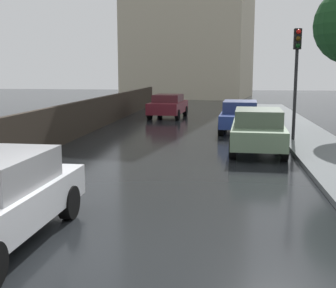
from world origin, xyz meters
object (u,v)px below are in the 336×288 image
Objects in this scene: car_green_near_kerb at (258,129)px; traffic_light at (297,63)px; car_maroon_far_lane at (168,106)px; car_blue_far_ahead at (240,116)px.

car_green_near_kerb is 3.36m from traffic_light.
car_green_near_kerb is 1.12× the size of car_maroon_far_lane.
car_green_near_kerb is at bearing 117.14° from car_maroon_far_lane.
car_maroon_far_lane is 10.83m from traffic_light.
traffic_light is at bearing -55.45° from car_blue_far_ahead.
car_green_near_kerb reaches higher than car_blue_far_ahead.
car_maroon_far_lane is at bearing 115.38° from car_green_near_kerb.
car_blue_far_ahead is 4.34m from traffic_light.
car_green_near_kerb reaches higher than car_maroon_far_lane.
car_maroon_far_lane is (-4.03, 5.60, -0.01)m from car_blue_far_ahead.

